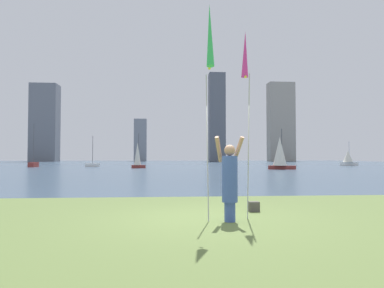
# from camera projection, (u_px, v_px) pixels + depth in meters

# --- Properties ---
(ground) EXTENTS (120.00, 138.00, 0.12)m
(ground) POSITION_uv_depth(u_px,v_px,m) (168.00, 166.00, 58.84)
(ground) COLOR #5B7038
(person) EXTENTS (0.67, 0.49, 1.82)m
(person) POSITION_uv_depth(u_px,v_px,m) (230.00, 179.00, 7.75)
(person) COLOR #3F59A5
(person) RESTS_ON ground
(kite_flag_left) EXTENTS (0.16, 0.82, 4.60)m
(kite_flag_left) POSITION_uv_depth(u_px,v_px,m) (210.00, 41.00, 7.56)
(kite_flag_left) COLOR #B2B2B7
(kite_flag_left) RESTS_ON ground
(kite_flag_right) EXTENTS (0.16, 0.54, 4.27)m
(kite_flag_right) POSITION_uv_depth(u_px,v_px,m) (245.00, 60.00, 8.33)
(kite_flag_right) COLOR #B2B2B7
(kite_flag_right) RESTS_ON ground
(bag) EXTENTS (0.25, 0.21, 0.25)m
(bag) POSITION_uv_depth(u_px,v_px,m) (254.00, 207.00, 9.12)
(bag) COLOR #4C4742
(bag) RESTS_ON ground
(sailboat_1) EXTENTS (1.96, 1.13, 4.20)m
(sailboat_1) POSITION_uv_depth(u_px,v_px,m) (93.00, 165.00, 49.10)
(sailboat_1) COLOR white
(sailboat_1) RESTS_ON ground
(sailboat_2) EXTENTS (2.98, 1.64, 4.43)m
(sailboat_2) POSITION_uv_depth(u_px,v_px,m) (280.00, 152.00, 39.53)
(sailboat_2) COLOR maroon
(sailboat_2) RESTS_ON ground
(sailboat_3) EXTENTS (1.72, 0.92, 4.22)m
(sailboat_3) POSITION_uv_depth(u_px,v_px,m) (138.00, 156.00, 43.90)
(sailboat_3) COLOR maroon
(sailboat_3) RESTS_ON ground
(sailboat_4) EXTENTS (0.94, 1.68, 5.82)m
(sailboat_4) POSITION_uv_depth(u_px,v_px,m) (33.00, 164.00, 48.15)
(sailboat_4) COLOR maroon
(sailboat_4) RESTS_ON ground
(sailboat_7) EXTENTS (3.02, 1.83, 3.70)m
(sailboat_7) POSITION_uv_depth(u_px,v_px,m) (348.00, 158.00, 54.93)
(sailboat_7) COLOR white
(sailboat_7) RESTS_ON ground
(skyline_tower_0) EXTENTS (7.32, 5.28, 21.90)m
(skyline_tower_0) POSITION_uv_depth(u_px,v_px,m) (45.00, 123.00, 102.78)
(skyline_tower_0) COLOR slate
(skyline_tower_0) RESTS_ON ground
(skyline_tower_1) EXTENTS (3.54, 3.88, 12.29)m
(skyline_tower_1) POSITION_uv_depth(u_px,v_px,m) (140.00, 140.00, 105.87)
(skyline_tower_1) COLOR gray
(skyline_tower_1) RESTS_ON ground
(skyline_tower_2) EXTENTS (4.58, 3.80, 25.54)m
(skyline_tower_2) POSITION_uv_depth(u_px,v_px,m) (217.00, 117.00, 104.93)
(skyline_tower_2) COLOR #565B66
(skyline_tower_2) RESTS_ON ground
(skyline_tower_3) EXTENTS (7.68, 3.87, 23.49)m
(skyline_tower_3) POSITION_uv_depth(u_px,v_px,m) (281.00, 122.00, 108.49)
(skyline_tower_3) COLOR gray
(skyline_tower_3) RESTS_ON ground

